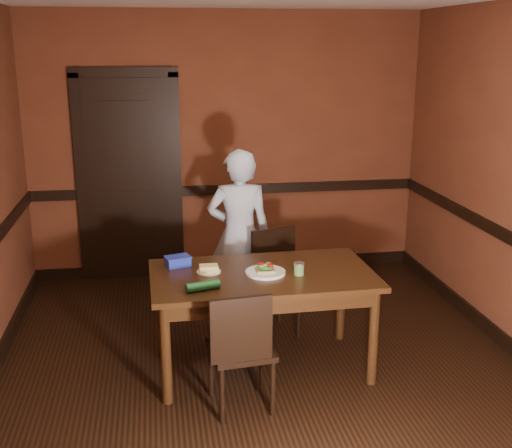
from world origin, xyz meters
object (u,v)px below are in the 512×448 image
object	(u,v)px
cheese_saucer	(209,270)
person	(239,235)
chair_near	(241,348)
dining_table	(262,321)
sandwich_plate	(265,271)
sauce_jar	(299,269)
food_tub	(178,261)
chair_far	(271,285)

from	to	relation	value
cheese_saucer	person	bearing A→B (deg)	69.35
chair_near	cheese_saucer	size ratio (longest dim) A/B	4.83
dining_table	sandwich_plate	world-z (taller)	sandwich_plate
dining_table	person	distance (m)	1.05
sauce_jar	food_tub	world-z (taller)	sauce_jar
person	sauce_jar	xyz separation A→B (m)	(0.29, -1.07, 0.05)
food_tub	cheese_saucer	bearing A→B (deg)	-55.19
chair_near	food_tub	bearing A→B (deg)	-70.14
chair_far	cheese_saucer	size ratio (longest dim) A/B	4.92
person	sandwich_plate	world-z (taller)	person
dining_table	cheese_saucer	bearing A→B (deg)	168.74
sandwich_plate	sauce_jar	xyz separation A→B (m)	(0.23, -0.06, 0.03)
person	cheese_saucer	world-z (taller)	person
sauce_jar	food_tub	xyz separation A→B (m)	(-0.85, 0.32, -0.01)
person	cheese_saucer	xyz separation A→B (m)	(-0.34, -0.92, 0.02)
dining_table	chair_near	xyz separation A→B (m)	(-0.23, -0.51, 0.05)
person	dining_table	bearing A→B (deg)	97.14
sandwich_plate	cheese_saucer	size ratio (longest dim) A/B	1.64
cheese_saucer	food_tub	size ratio (longest dim) A/B	0.83
chair_far	cheese_saucer	xyz separation A→B (m)	(-0.55, -0.50, 0.35)
chair_far	cheese_saucer	world-z (taller)	chair_far
sauce_jar	cheese_saucer	xyz separation A→B (m)	(-0.64, 0.15, -0.02)
cheese_saucer	sauce_jar	bearing A→B (deg)	-13.35
dining_table	sauce_jar	world-z (taller)	sauce_jar
person	food_tub	xyz separation A→B (m)	(-0.56, -0.74, 0.04)
food_tub	chair_near	bearing A→B (deg)	-80.12
person	food_tub	distance (m)	0.93
sandwich_plate	food_tub	world-z (taller)	food_tub
dining_table	person	world-z (taller)	person
person	chair_near	bearing A→B (deg)	87.56
dining_table	sandwich_plate	bearing A→B (deg)	-48.46
person	food_tub	bearing A→B (deg)	57.70
chair_near	sauce_jar	distance (m)	0.74
dining_table	chair_near	size ratio (longest dim) A/B	1.89
chair_near	food_tub	world-z (taller)	chair_near
dining_table	food_tub	xyz separation A→B (m)	(-0.60, 0.24, 0.42)
chair_far	sandwich_plate	xyz separation A→B (m)	(-0.15, -0.59, 0.34)
chair_far	sauce_jar	xyz separation A→B (m)	(0.09, -0.65, 0.37)
food_tub	sauce_jar	bearing A→B (deg)	-37.41
sandwich_plate	person	bearing A→B (deg)	93.32
dining_table	sandwich_plate	xyz separation A→B (m)	(0.02, -0.02, 0.40)
chair_far	sandwich_plate	size ratio (longest dim) A/B	3.00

